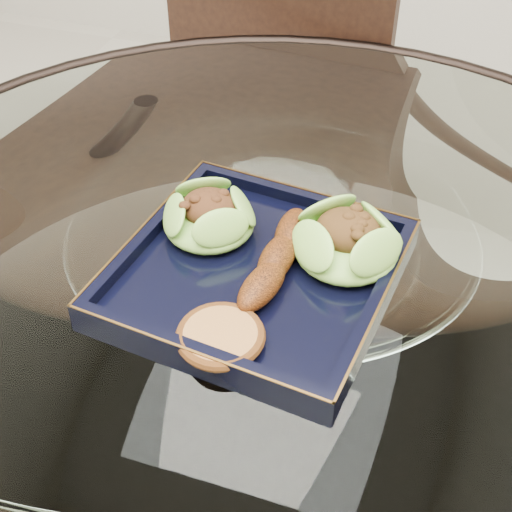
% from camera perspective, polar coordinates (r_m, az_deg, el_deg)
% --- Properties ---
extents(dining_table, '(1.13, 1.13, 0.77)m').
position_cam_1_polar(dining_table, '(0.89, 1.11, -8.20)').
color(dining_table, white).
rests_on(dining_table, ground).
extents(dining_chair, '(0.47, 0.47, 1.01)m').
position_cam_1_polar(dining_chair, '(1.30, -0.48, 8.33)').
color(dining_chair, black).
rests_on(dining_chair, ground).
extents(navy_plate, '(0.30, 0.30, 0.02)m').
position_cam_1_polar(navy_plate, '(0.74, 0.00, -1.74)').
color(navy_plate, black).
rests_on(navy_plate, dining_table).
extents(lettuce_wrap_left, '(0.11, 0.11, 0.04)m').
position_cam_1_polar(lettuce_wrap_left, '(0.77, -3.76, 2.97)').
color(lettuce_wrap_left, '#5EAA31').
rests_on(lettuce_wrap_left, navy_plate).
extents(lettuce_wrap_right, '(0.14, 0.14, 0.04)m').
position_cam_1_polar(lettuce_wrap_right, '(0.74, 7.26, 0.97)').
color(lettuce_wrap_right, '#6BA931').
rests_on(lettuce_wrap_right, navy_plate).
extents(roasted_plantain, '(0.04, 0.16, 0.03)m').
position_cam_1_polar(roasted_plantain, '(0.73, 1.72, -0.15)').
color(roasted_plantain, '#6A2D0B').
rests_on(roasted_plantain, navy_plate).
extents(crumb_patty, '(0.09, 0.09, 0.01)m').
position_cam_1_polar(crumb_patty, '(0.66, -2.86, -6.52)').
color(crumb_patty, '#A47036').
rests_on(crumb_patty, navy_plate).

